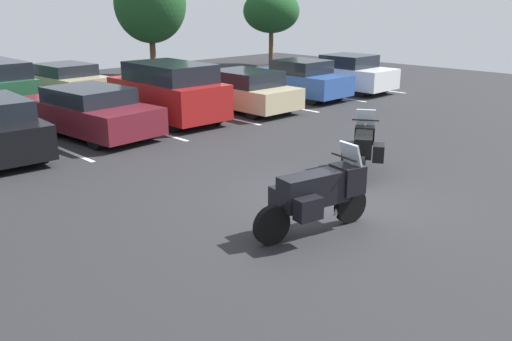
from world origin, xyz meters
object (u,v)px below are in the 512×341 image
Objects in this scene: motorcycle_touring at (318,193)px; car_far_tan at (62,81)px; motorcycle_second at (364,146)px; car_red at (168,92)px; car_champagne at (242,91)px; car_maroon at (88,111)px; car_white at (344,73)px; car_blue at (297,80)px.

motorcycle_touring is 0.50× the size of car_far_tan.
motorcycle_touring is at bearing -101.09° from car_far_tan.
car_red is at bearing 88.51° from motorcycle_second.
car_far_tan is (3.03, 15.45, -0.01)m from motorcycle_touring.
motorcycle_second is 0.43× the size of car_champagne.
motorcycle_second is (3.30, 1.37, -0.07)m from motorcycle_touring.
car_maroon is at bearing -109.95° from car_far_tan.
car_red is 2.95m from car_champagne.
car_far_tan is (2.30, 6.33, 0.01)m from car_maroon.
motorcycle_second is 7.65m from car_red.
car_maroon is 1.14× the size of car_white.
motorcycle_touring is 15.16m from car_white.
motorcycle_touring is at bearing -111.20° from car_red.
motorcycle_second is 8.17m from car_maroon.
car_white is (11.71, -0.46, 0.06)m from car_maroon.
car_blue is (8.97, -0.18, 0.05)m from car_maroon.
car_white is 11.60m from car_far_tan.
motorcycle_second is 9.91m from car_blue.
car_champagne is 1.00× the size of car_white.
car_far_tan is at bearing 70.05° from car_maroon.
car_red is 0.99× the size of car_white.
car_far_tan is (-0.27, 14.08, 0.06)m from motorcycle_second.
car_maroon is 1.15× the size of car_red.
motorcycle_touring is 0.52× the size of car_white.
car_blue is 0.99× the size of car_white.
motorcycle_second is 0.44× the size of car_red.
car_white is (2.75, -0.27, 0.02)m from car_blue.
car_champagne is (3.12, 7.30, 0.06)m from motorcycle_second.
car_red reaches higher than motorcycle_touring.
motorcycle_touring is at bearing -137.34° from car_blue.
car_red is 1.00× the size of car_blue.
car_blue is 9.32m from car_far_tan.
car_champagne is at bearing 66.83° from motorcycle_second.
car_far_tan is at bearing 144.23° from car_white.
car_champagne is (6.42, 8.67, -0.00)m from motorcycle_touring.
motorcycle_second is at bearing -141.43° from car_white.
car_maroon is 2.78m from car_red.
car_white is at bearing -5.67° from car_blue.
motorcycle_touring is 0.53× the size of car_blue.
car_blue is at bearing 4.71° from car_champagne.
car_champagne reaches higher than car_maroon.
car_champagne is at bearing -4.56° from car_maroon.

